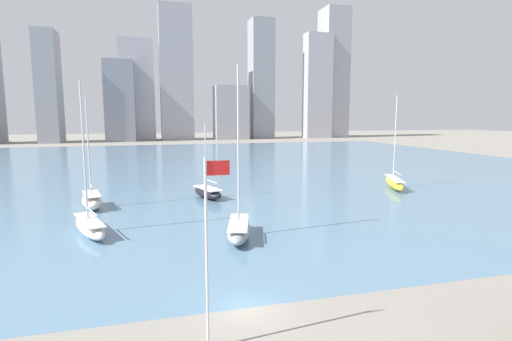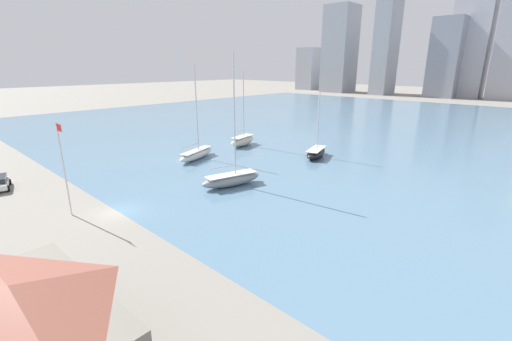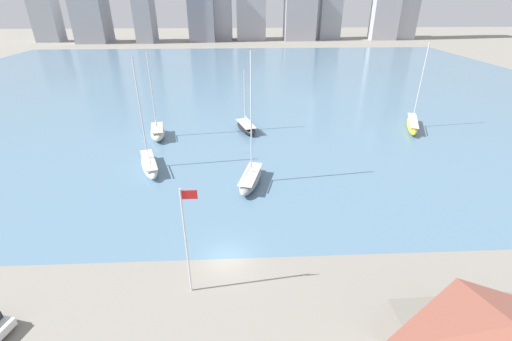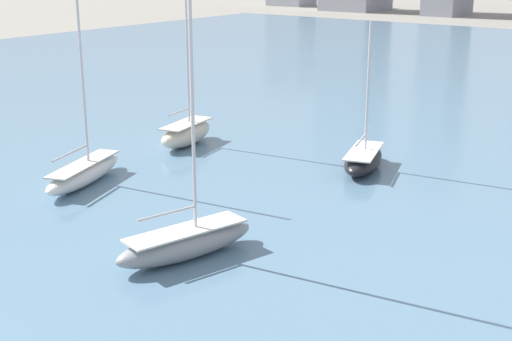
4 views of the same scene
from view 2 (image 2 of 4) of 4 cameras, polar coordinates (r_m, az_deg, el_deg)
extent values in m
plane|color=gray|center=(38.71, -21.94, -6.44)|extent=(500.00, 500.00, 0.00)
cube|color=slate|center=(91.47, 21.70, 6.70)|extent=(180.00, 140.00, 0.00)
pyramid|color=brown|center=(19.46, -35.70, -17.02)|extent=(11.27, 7.28, 1.40)
cylinder|color=silver|center=(38.56, -29.33, 0.05)|extent=(0.14, 0.14, 9.58)
cube|color=red|center=(37.10, -29.98, 6.20)|extent=(1.10, 0.03, 0.70)
cube|color=#8E939E|center=(224.57, 8.65, 16.40)|extent=(11.85, 9.76, 25.04)
cube|color=#8E939E|center=(207.89, 13.81, 18.96)|extent=(14.81, 15.63, 45.95)
cube|color=#8E939E|center=(195.66, 20.83, 18.59)|extent=(8.41, 13.99, 46.42)
cube|color=gray|center=(187.28, 28.97, 16.06)|extent=(12.86, 9.40, 35.63)
cube|color=#A8A8B2|center=(193.99, 32.08, 17.15)|extent=(15.64, 10.71, 46.12)
ellipsoid|color=gray|center=(43.40, -4.13, -1.57)|extent=(4.15, 8.33, 1.56)
cube|color=silver|center=(43.17, -4.15, -0.65)|extent=(3.41, 6.83, 0.10)
cube|color=#2D2D33|center=(43.54, -4.12, -2.10)|extent=(0.53, 1.44, 0.70)
cylinder|color=silver|center=(41.80, -3.63, 9.14)|extent=(0.18, 0.18, 14.64)
cylinder|color=silver|center=(42.37, -5.48, 0.59)|extent=(1.01, 3.30, 0.14)
ellipsoid|color=beige|center=(65.10, -2.28, 4.94)|extent=(3.58, 7.04, 1.85)
cube|color=beige|center=(64.92, -2.29, 5.70)|extent=(2.93, 5.77, 0.10)
cube|color=#2D2D33|center=(65.21, -2.27, 4.50)|extent=(0.40, 1.22, 0.83)
cylinder|color=silver|center=(64.41, -2.10, 11.07)|extent=(0.18, 0.18, 12.03)
cylinder|color=silver|center=(63.88, -2.80, 6.55)|extent=(0.74, 2.98, 0.14)
ellipsoid|color=white|center=(56.72, -9.88, 2.66)|extent=(4.76, 8.97, 1.46)
cube|color=#BCB7AD|center=(56.56, -9.92, 3.32)|extent=(3.90, 7.36, 0.10)
cube|color=#2D2D33|center=(56.82, -9.86, 2.26)|extent=(0.67, 1.55, 0.66)
cylinder|color=silver|center=(55.91, -9.90, 10.21)|extent=(0.18, 0.18, 13.42)
cylinder|color=silver|center=(55.13, -10.81, 4.15)|extent=(1.53, 4.03, 0.14)
ellipsoid|color=black|center=(57.72, 9.95, 2.89)|extent=(4.39, 7.39, 1.44)
cube|color=silver|center=(57.56, 9.99, 3.54)|extent=(3.60, 6.06, 0.10)
cube|color=#2D2D33|center=(57.82, 9.93, 2.51)|extent=(0.53, 1.25, 0.65)
cylinder|color=silver|center=(57.18, 10.37, 8.14)|extent=(0.18, 0.18, 9.11)
cylinder|color=silver|center=(56.17, 9.70, 4.43)|extent=(1.18, 3.34, 0.14)
cylinder|color=black|center=(51.31, -35.97, -2.42)|extent=(0.79, 0.47, 0.74)
cylinder|color=black|center=(54.00, -35.81, -1.55)|extent=(0.79, 0.47, 0.74)
camera|label=1|loc=(39.24, -58.58, 4.42)|focal=28.00mm
camera|label=3|loc=(33.77, -68.83, 18.40)|focal=24.00mm
camera|label=4|loc=(7.81, -28.32, 18.09)|focal=50.00mm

